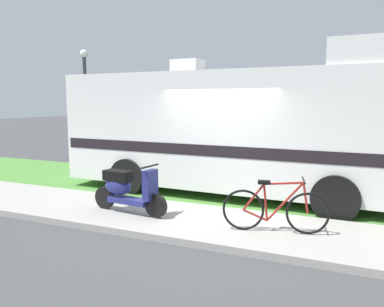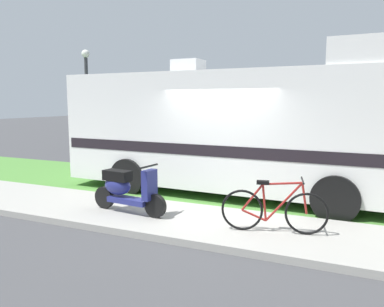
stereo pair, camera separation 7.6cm
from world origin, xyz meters
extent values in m
plane|color=#424244|center=(0.00, 0.00, 0.00)|extent=(80.00, 80.00, 0.00)
cube|color=#9E9B93|center=(0.00, -1.20, 0.06)|extent=(24.00, 2.00, 0.12)
cube|color=#4C8438|center=(0.00, 1.50, 0.04)|extent=(24.00, 3.40, 0.08)
cube|color=silver|center=(-0.08, 1.36, 1.60)|extent=(8.04, 2.78, 2.60)
cube|color=silver|center=(3.00, 1.25, 3.15)|extent=(1.88, 2.44, 0.50)
cube|color=black|center=(-0.08, 1.36, 1.21)|extent=(7.88, 2.80, 0.24)
cube|color=silver|center=(-1.28, 1.40, 3.08)|extent=(0.72, 0.62, 0.36)
cylinder|color=black|center=(2.42, 2.48, 0.45)|extent=(0.91, 0.31, 0.90)
cylinder|color=black|center=(2.34, 0.07, 0.45)|extent=(0.91, 0.31, 0.90)
cylinder|color=black|center=(-2.23, 2.64, 0.45)|extent=(0.91, 0.31, 0.90)
cylinder|color=black|center=(-2.31, 0.23, 0.45)|extent=(0.91, 0.31, 0.90)
cylinder|color=black|center=(-0.67, -1.39, 0.34)|extent=(0.45, 0.15, 0.44)
cylinder|color=black|center=(-1.91, -1.26, 0.34)|extent=(0.45, 0.15, 0.44)
cube|color=navy|center=(-1.29, -1.32, 0.36)|extent=(0.89, 0.37, 0.10)
cube|color=black|center=(-1.56, -1.29, 0.82)|extent=(0.58, 0.32, 0.20)
ellipsoid|color=navy|center=(-1.56, -1.29, 0.62)|extent=(0.63, 0.36, 0.36)
cube|color=navy|center=(-0.79, -1.38, 0.72)|extent=(0.17, 0.33, 0.56)
cylinder|color=black|center=(-0.79, -1.38, 1.07)|extent=(0.09, 0.50, 0.04)
sphere|color=white|center=(-0.79, -1.38, 0.90)|extent=(0.12, 0.12, 0.12)
torus|color=black|center=(1.99, -1.20, 0.46)|extent=(0.68, 0.18, 0.69)
torus|color=black|center=(0.99, -1.41, 0.46)|extent=(0.68, 0.18, 0.69)
cylinder|color=maroon|center=(1.64, -1.27, 0.64)|extent=(0.58, 0.15, 0.68)
cylinder|color=maroon|center=(1.34, -1.34, 0.61)|extent=(0.10, 0.06, 0.61)
cylinder|color=maroon|center=(1.61, -1.28, 0.94)|extent=(0.61, 0.16, 0.09)
cylinder|color=maroon|center=(1.18, -1.37, 0.39)|extent=(0.40, 0.12, 0.19)
cylinder|color=maroon|center=(1.15, -1.38, 0.69)|extent=(0.36, 0.11, 0.47)
cylinder|color=maroon|center=(1.95, -1.21, 0.71)|extent=(0.12, 0.06, 0.51)
cube|color=black|center=(1.31, -1.34, 0.94)|extent=(0.22, 0.14, 0.06)
cylinder|color=black|center=(1.91, -1.22, 1.00)|extent=(0.13, 0.51, 0.03)
cube|color=#1E478C|center=(1.88, 6.25, 1.04)|extent=(2.42, 2.10, 1.52)
cube|color=black|center=(1.88, 6.25, 1.50)|extent=(2.30, 2.11, 0.44)
cylinder|color=black|center=(1.65, 5.31, 0.38)|extent=(0.77, 0.28, 0.76)
cylinder|color=black|center=(1.75, 7.21, 0.38)|extent=(0.77, 0.28, 0.76)
cube|color=#1E2328|center=(-7.09, 8.66, 1.00)|extent=(2.47, 2.08, 1.44)
cube|color=black|center=(-7.09, 8.66, 1.42)|extent=(2.35, 2.09, 0.44)
cube|color=#1E2328|center=(-4.52, 8.46, 0.68)|extent=(2.98, 2.12, 0.80)
cylinder|color=black|center=(-7.34, 7.77, 0.38)|extent=(0.78, 0.30, 0.76)
cylinder|color=black|center=(-7.20, 9.59, 0.38)|extent=(0.78, 0.30, 0.76)
cylinder|color=black|center=(-4.25, 7.53, 0.38)|extent=(0.78, 0.30, 0.76)
cylinder|color=black|center=(-4.11, 9.35, 0.38)|extent=(0.78, 0.30, 0.76)
cylinder|color=#333338|center=(-6.23, 3.60, 1.89)|extent=(0.12, 0.12, 3.77)
sphere|color=silver|center=(-6.23, 3.60, 3.89)|extent=(0.28, 0.28, 0.28)
camera|label=1|loc=(2.66, -7.36, 2.24)|focal=35.70mm
camera|label=2|loc=(2.73, -7.33, 2.24)|focal=35.70mm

